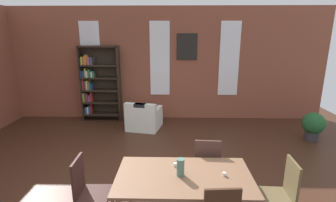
{
  "coord_description": "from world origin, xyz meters",
  "views": [
    {
      "loc": [
        0.39,
        -3.53,
        2.44
      ],
      "look_at": [
        0.28,
        1.33,
        1.13
      ],
      "focal_mm": 27.07,
      "sensor_mm": 36.0,
      "label": 1
    }
  ],
  "objects_px": {
    "dining_chair_far_right": "(206,164)",
    "armchair_white": "(144,118)",
    "vase_on_table": "(180,167)",
    "dining_chair_head_left": "(88,190)",
    "bookshelf_tall": "(98,83)",
    "dining_chair_head_right": "(281,193)",
    "dining_table": "(184,181)",
    "potted_plant_by_shelf": "(313,125)"
  },
  "relations": [
    {
      "from": "vase_on_table",
      "to": "dining_chair_far_right",
      "type": "height_order",
      "value": "vase_on_table"
    },
    {
      "from": "bookshelf_tall",
      "to": "dining_table",
      "type": "bearing_deg",
      "value": -61.44
    },
    {
      "from": "dining_table",
      "to": "armchair_white",
      "type": "relative_size",
      "value": 1.78
    },
    {
      "from": "dining_chair_head_left",
      "to": "armchair_white",
      "type": "distance_m",
      "value": 3.5
    },
    {
      "from": "dining_chair_far_right",
      "to": "armchair_white",
      "type": "bearing_deg",
      "value": 114.65
    },
    {
      "from": "dining_table",
      "to": "armchair_white",
      "type": "height_order",
      "value": "armchair_white"
    },
    {
      "from": "dining_chair_head_right",
      "to": "armchair_white",
      "type": "distance_m",
      "value": 4.09
    },
    {
      "from": "vase_on_table",
      "to": "potted_plant_by_shelf",
      "type": "height_order",
      "value": "vase_on_table"
    },
    {
      "from": "vase_on_table",
      "to": "dining_chair_head_left",
      "type": "height_order",
      "value": "vase_on_table"
    },
    {
      "from": "dining_table",
      "to": "dining_chair_head_left",
      "type": "height_order",
      "value": "dining_chair_head_left"
    },
    {
      "from": "dining_chair_head_left",
      "to": "potted_plant_by_shelf",
      "type": "relative_size",
      "value": 1.44
    },
    {
      "from": "dining_chair_head_left",
      "to": "bookshelf_tall",
      "type": "xyz_separation_m",
      "value": [
        -1.07,
        4.19,
        0.57
      ]
    },
    {
      "from": "dining_table",
      "to": "vase_on_table",
      "type": "height_order",
      "value": "vase_on_table"
    },
    {
      "from": "dining_table",
      "to": "potted_plant_by_shelf",
      "type": "height_order",
      "value": "dining_table"
    },
    {
      "from": "dining_chair_head_left",
      "to": "potted_plant_by_shelf",
      "type": "bearing_deg",
      "value": 33.26
    },
    {
      "from": "dining_chair_far_right",
      "to": "armchair_white",
      "type": "height_order",
      "value": "dining_chair_far_right"
    },
    {
      "from": "dining_chair_head_right",
      "to": "dining_chair_far_right",
      "type": "height_order",
      "value": "same"
    },
    {
      "from": "vase_on_table",
      "to": "armchair_white",
      "type": "bearing_deg",
      "value": 103.94
    },
    {
      "from": "bookshelf_tall",
      "to": "armchair_white",
      "type": "relative_size",
      "value": 2.23
    },
    {
      "from": "armchair_white",
      "to": "potted_plant_by_shelf",
      "type": "distance_m",
      "value": 4.09
    },
    {
      "from": "vase_on_table",
      "to": "dining_chair_head_right",
      "type": "height_order",
      "value": "vase_on_table"
    },
    {
      "from": "bookshelf_tall",
      "to": "armchair_white",
      "type": "distance_m",
      "value": 1.74
    },
    {
      "from": "dining_chair_far_right",
      "to": "bookshelf_tall",
      "type": "xyz_separation_m",
      "value": [
        -2.65,
        3.49,
        0.57
      ]
    },
    {
      "from": "potted_plant_by_shelf",
      "to": "armchair_white",
      "type": "bearing_deg",
      "value": 171.09
    },
    {
      "from": "dining_chair_head_right",
      "to": "potted_plant_by_shelf",
      "type": "bearing_deg",
      "value": 56.02
    },
    {
      "from": "dining_table",
      "to": "dining_chair_far_right",
      "type": "height_order",
      "value": "dining_chair_far_right"
    },
    {
      "from": "vase_on_table",
      "to": "bookshelf_tall",
      "type": "relative_size",
      "value": 0.1
    },
    {
      "from": "armchair_white",
      "to": "potted_plant_by_shelf",
      "type": "xyz_separation_m",
      "value": [
        4.04,
        -0.63,
        0.09
      ]
    },
    {
      "from": "dining_chair_far_right",
      "to": "armchair_white",
      "type": "xyz_separation_m",
      "value": [
        -1.28,
        2.79,
        -0.23
      ]
    },
    {
      "from": "dining_chair_far_right",
      "to": "bookshelf_tall",
      "type": "distance_m",
      "value": 4.42
    },
    {
      "from": "bookshelf_tall",
      "to": "potted_plant_by_shelf",
      "type": "relative_size",
      "value": 3.2
    },
    {
      "from": "dining_chair_far_right",
      "to": "armchair_white",
      "type": "relative_size",
      "value": 1.01
    },
    {
      "from": "dining_chair_head_right",
      "to": "potted_plant_by_shelf",
      "type": "relative_size",
      "value": 1.44
    },
    {
      "from": "armchair_white",
      "to": "potted_plant_by_shelf",
      "type": "bearing_deg",
      "value": -8.91
    },
    {
      "from": "dining_chair_head_left",
      "to": "bookshelf_tall",
      "type": "height_order",
      "value": "bookshelf_tall"
    },
    {
      "from": "dining_chair_head_right",
      "to": "armchair_white",
      "type": "height_order",
      "value": "dining_chair_head_right"
    },
    {
      "from": "vase_on_table",
      "to": "armchair_white",
      "type": "relative_size",
      "value": 0.23
    },
    {
      "from": "dining_table",
      "to": "potted_plant_by_shelf",
      "type": "xyz_separation_m",
      "value": [
        3.13,
        2.85,
        -0.29
      ]
    },
    {
      "from": "dining_table",
      "to": "dining_chair_head_left",
      "type": "xyz_separation_m",
      "value": [
        -1.21,
        -0.0,
        -0.14
      ]
    },
    {
      "from": "dining_chair_head_right",
      "to": "bookshelf_tall",
      "type": "height_order",
      "value": "bookshelf_tall"
    },
    {
      "from": "armchair_white",
      "to": "dining_chair_far_right",
      "type": "bearing_deg",
      "value": -65.35
    },
    {
      "from": "vase_on_table",
      "to": "dining_chair_head_left",
      "type": "distance_m",
      "value": 1.22
    }
  ]
}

